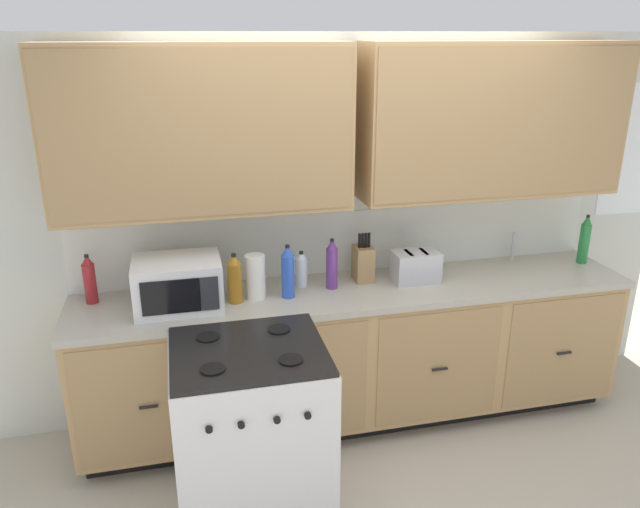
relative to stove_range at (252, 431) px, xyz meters
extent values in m
plane|color=#B2A893|center=(0.75, 0.33, -0.47)|extent=(8.42, 8.42, 0.00)
cube|color=silver|center=(0.75, 0.96, 0.72)|extent=(4.57, 0.05, 2.39)
cube|color=silver|center=(0.75, 0.93, 0.65)|extent=(3.37, 0.01, 0.40)
cube|color=tan|center=(-0.12, 0.76, 1.41)|extent=(1.63, 0.34, 0.91)
cube|color=#A58052|center=(-0.12, 0.59, 1.41)|extent=(1.60, 0.01, 0.86)
cube|color=tan|center=(1.62, 0.76, 1.41)|extent=(1.63, 0.34, 0.91)
cube|color=#A58052|center=(1.62, 0.59, 1.41)|extent=(1.60, 0.01, 0.86)
cube|color=white|center=(2.78, 0.93, 1.15)|extent=(0.44, 0.01, 0.90)
cube|color=black|center=(0.75, 0.66, -0.42)|extent=(3.30, 0.48, 0.10)
cube|color=tan|center=(0.75, 0.63, 0.02)|extent=(3.37, 0.60, 0.79)
cube|color=#A88354|center=(-0.51, 0.33, 0.02)|extent=(0.77, 0.01, 0.72)
cube|color=black|center=(-0.51, 0.31, 0.02)|extent=(0.10, 0.01, 0.01)
cube|color=#A88354|center=(0.33, 0.33, 0.02)|extent=(0.77, 0.01, 0.72)
cube|color=black|center=(0.33, 0.31, 0.02)|extent=(0.10, 0.01, 0.01)
cube|color=#A88354|center=(1.17, 0.33, 0.02)|extent=(0.77, 0.01, 0.72)
cube|color=black|center=(1.17, 0.31, 0.02)|extent=(0.10, 0.01, 0.01)
cube|color=#A88354|center=(2.01, 0.33, 0.02)|extent=(0.77, 0.01, 0.72)
cube|color=black|center=(2.01, 0.31, 0.02)|extent=(0.10, 0.01, 0.01)
cube|color=#ADA899|center=(0.75, 0.63, 0.43)|extent=(3.40, 0.63, 0.04)
cube|color=#A8AAAF|center=(1.90, 0.66, 0.44)|extent=(0.56, 0.38, 0.02)
cube|color=white|center=(0.00, 0.00, -0.01)|extent=(0.76, 0.66, 0.92)
cube|color=black|center=(0.00, 0.00, 0.46)|extent=(0.74, 0.65, 0.02)
cylinder|color=black|center=(-0.18, -0.16, 0.47)|extent=(0.12, 0.12, 0.01)
cylinder|color=black|center=(0.18, -0.16, 0.47)|extent=(0.12, 0.12, 0.01)
cylinder|color=black|center=(-0.18, 0.16, 0.47)|extent=(0.12, 0.12, 0.01)
cylinder|color=black|center=(0.18, 0.16, 0.47)|extent=(0.12, 0.12, 0.01)
cylinder|color=black|center=(-0.22, -0.34, 0.28)|extent=(0.03, 0.02, 0.03)
cylinder|color=black|center=(-0.08, -0.34, 0.28)|extent=(0.03, 0.02, 0.03)
cylinder|color=black|center=(0.08, -0.34, 0.28)|extent=(0.03, 0.02, 0.03)
cylinder|color=black|center=(0.22, -0.34, 0.28)|extent=(0.03, 0.02, 0.03)
cube|color=white|center=(-0.31, 0.61, 0.59)|extent=(0.48, 0.36, 0.28)
cube|color=black|center=(-0.35, 0.43, 0.59)|extent=(0.31, 0.01, 0.19)
cube|color=#28282D|center=(-0.15, 0.43, 0.59)|extent=(0.10, 0.01, 0.19)
cube|color=#B7B7BC|center=(1.12, 0.66, 0.55)|extent=(0.28, 0.18, 0.19)
cube|color=black|center=(1.07, 0.66, 0.64)|extent=(0.02, 0.13, 0.01)
cube|color=black|center=(1.17, 0.66, 0.64)|extent=(0.02, 0.13, 0.01)
cube|color=#9C794E|center=(0.81, 0.75, 0.56)|extent=(0.11, 0.14, 0.22)
cylinder|color=black|center=(0.78, 0.74, 0.72)|extent=(0.02, 0.02, 0.09)
cylinder|color=black|center=(0.80, 0.74, 0.72)|extent=(0.02, 0.02, 0.09)
cylinder|color=black|center=(0.82, 0.74, 0.72)|extent=(0.02, 0.02, 0.09)
cylinder|color=black|center=(0.84, 0.74, 0.72)|extent=(0.02, 0.02, 0.09)
cylinder|color=#B2B5BA|center=(1.90, 0.84, 0.55)|extent=(0.02, 0.02, 0.20)
cylinder|color=white|center=(0.13, 0.64, 0.58)|extent=(0.12, 0.12, 0.26)
cylinder|color=maroon|center=(-0.79, 0.78, 0.57)|extent=(0.07, 0.07, 0.23)
cone|color=maroon|center=(-0.79, 0.78, 0.72)|extent=(0.06, 0.06, 0.06)
cylinder|color=black|center=(-0.79, 0.78, 0.74)|extent=(0.02, 0.02, 0.02)
cylinder|color=#237A38|center=(2.33, 0.70, 0.59)|extent=(0.07, 0.07, 0.27)
cone|color=#237A38|center=(2.33, 0.70, 0.75)|extent=(0.06, 0.06, 0.07)
cylinder|color=black|center=(2.33, 0.70, 0.78)|extent=(0.02, 0.02, 0.02)
cylinder|color=#663384|center=(0.59, 0.67, 0.58)|extent=(0.07, 0.07, 0.25)
cone|color=#663384|center=(0.59, 0.67, 0.74)|extent=(0.06, 0.06, 0.06)
cylinder|color=black|center=(0.59, 0.67, 0.76)|extent=(0.02, 0.02, 0.02)
cylinder|color=blue|center=(0.31, 0.60, 0.58)|extent=(0.07, 0.07, 0.26)
cone|color=blue|center=(0.31, 0.60, 0.74)|extent=(0.07, 0.07, 0.06)
cylinder|color=black|center=(0.31, 0.60, 0.77)|extent=(0.03, 0.03, 0.02)
cylinder|color=#9E6619|center=(0.00, 0.60, 0.57)|extent=(0.08, 0.08, 0.23)
cone|color=#9E6619|center=(0.00, 0.60, 0.72)|extent=(0.07, 0.07, 0.06)
cylinder|color=black|center=(0.00, 0.60, 0.74)|extent=(0.03, 0.03, 0.02)
cylinder|color=silver|center=(0.42, 0.74, 0.54)|extent=(0.07, 0.07, 0.18)
cone|color=silver|center=(0.42, 0.74, 0.66)|extent=(0.07, 0.07, 0.04)
cylinder|color=black|center=(0.42, 0.74, 0.67)|extent=(0.03, 0.03, 0.02)
camera|label=1|loc=(-0.27, -2.64, 1.91)|focal=34.40mm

